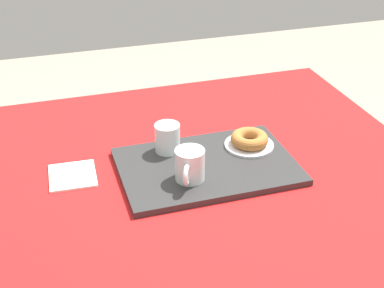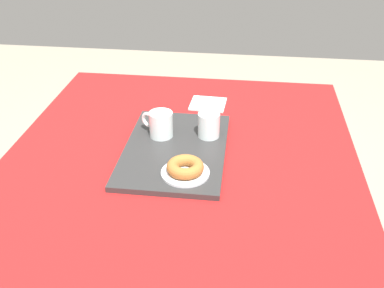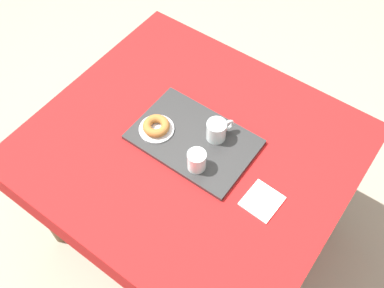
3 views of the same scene
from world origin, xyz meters
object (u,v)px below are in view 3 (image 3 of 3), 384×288
object	(u,v)px
sugar_donut_left	(156,126)
paper_napkin	(262,201)
dining_table	(191,158)
tea_mug_left	(217,131)
water_glass_near	(197,161)
serving_tray	(194,140)
donut_plate_left	(157,129)

from	to	relation	value
sugar_donut_left	paper_napkin	xyz separation A→B (m)	(-0.48, 0.02, -0.04)
dining_table	tea_mug_left	bearing A→B (deg)	-130.69
paper_napkin	water_glass_near	bearing A→B (deg)	5.83
serving_tray	donut_plate_left	distance (m)	0.15
serving_tray	paper_napkin	size ratio (longest dim) A/B	3.60
serving_tray	water_glass_near	xyz separation A→B (m)	(-0.08, 0.10, 0.04)
serving_tray	paper_napkin	world-z (taller)	serving_tray
donut_plate_left	sugar_donut_left	bearing A→B (deg)	0.00
dining_table	water_glass_near	size ratio (longest dim) A/B	14.99
tea_mug_left	paper_napkin	world-z (taller)	tea_mug_left
water_glass_near	donut_plate_left	bearing A→B (deg)	-11.36
water_glass_near	serving_tray	bearing A→B (deg)	-50.50
paper_napkin	donut_plate_left	bearing A→B (deg)	-2.09
dining_table	water_glass_near	distance (m)	0.18
serving_tray	paper_napkin	bearing A→B (deg)	168.65
dining_table	paper_napkin	bearing A→B (deg)	171.87
serving_tray	sugar_donut_left	xyz separation A→B (m)	(0.14, 0.05, 0.03)
tea_mug_left	sugar_donut_left	world-z (taller)	tea_mug_left
donut_plate_left	sugar_donut_left	world-z (taller)	sugar_donut_left
dining_table	water_glass_near	world-z (taller)	water_glass_near
water_glass_near	sugar_donut_left	xyz separation A→B (m)	(0.22, -0.04, -0.01)
dining_table	donut_plate_left	xyz separation A→B (m)	(0.14, 0.03, 0.11)
donut_plate_left	sugar_donut_left	xyz separation A→B (m)	(0.00, 0.00, 0.02)
dining_table	sugar_donut_left	size ratio (longest dim) A/B	11.38
serving_tray	tea_mug_left	xyz separation A→B (m)	(-0.06, -0.06, 0.05)
sugar_donut_left	serving_tray	bearing A→B (deg)	-160.43
donut_plate_left	sugar_donut_left	size ratio (longest dim) A/B	1.31
sugar_donut_left	paper_napkin	size ratio (longest dim) A/B	0.82
serving_tray	water_glass_near	bearing A→B (deg)	129.50
dining_table	serving_tray	xyz separation A→B (m)	(-0.00, -0.02, 0.10)
dining_table	serving_tray	size ratio (longest dim) A/B	2.58
serving_tray	water_glass_near	world-z (taller)	water_glass_near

